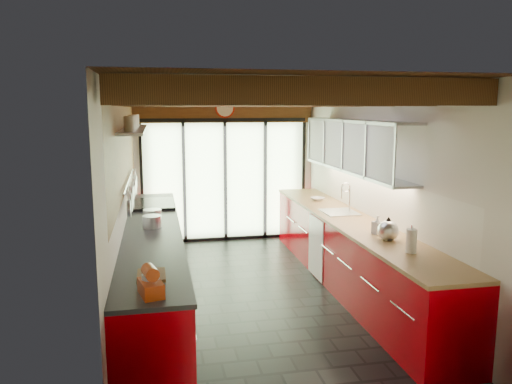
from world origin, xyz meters
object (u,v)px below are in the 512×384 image
Objects in this scene: stand_mixer at (151,283)px; soap_bottle at (377,225)px; bowl at (318,199)px; paper_towel at (411,241)px; kettle at (388,229)px.

stand_mixer is 2.92m from soap_bottle.
paper_towel is at bearing -90.00° from bowl.
kettle is 2.43m from bowl.
paper_towel is (2.54, 0.65, 0.02)m from stand_mixer.
paper_towel is at bearing -90.00° from kettle.
bowl is (0.00, 2.15, -0.08)m from soap_bottle.
kettle is at bearing -90.00° from bowl.
soap_bottle is (2.54, 1.43, 0.01)m from stand_mixer.
bowl is (0.00, 2.42, -0.09)m from kettle.
soap_bottle is at bearing -90.00° from bowl.
kettle is 1.41× the size of soap_bottle.
bowl is at bearing 90.00° from paper_towel.
soap_bottle is 1.04× the size of bowl.
kettle is at bearing 90.00° from paper_towel.
bowl is (2.54, 3.58, -0.07)m from stand_mixer.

